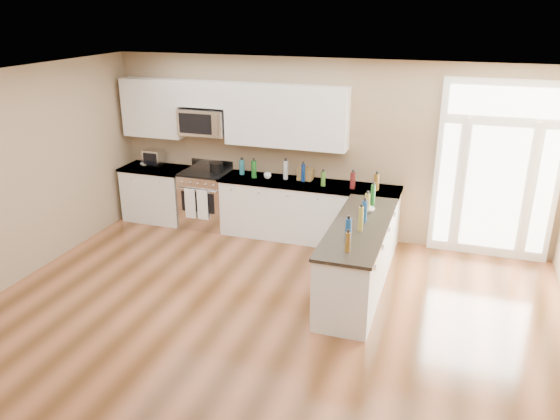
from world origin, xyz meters
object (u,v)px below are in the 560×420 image
at_px(peninsula_cabinet, 358,261).
at_px(kitchen_range, 206,199).
at_px(stockpot, 216,167).
at_px(toaster_oven, 154,157).

xyz_separation_m(peninsula_cabinet, kitchen_range, (-2.85, 1.45, 0.05)).
xyz_separation_m(stockpot, toaster_oven, (-1.21, 0.08, 0.04)).
distance_m(kitchen_range, toaster_oven, 1.19).
bearing_deg(stockpot, toaster_oven, 176.40).
height_order(kitchen_range, stockpot, stockpot).
height_order(peninsula_cabinet, toaster_oven, toaster_oven).
xyz_separation_m(peninsula_cabinet, toaster_oven, (-3.87, 1.58, 0.64)).
height_order(stockpot, toaster_oven, toaster_oven).
xyz_separation_m(kitchen_range, stockpot, (0.19, 0.05, 0.56)).
bearing_deg(peninsula_cabinet, stockpot, 150.58).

